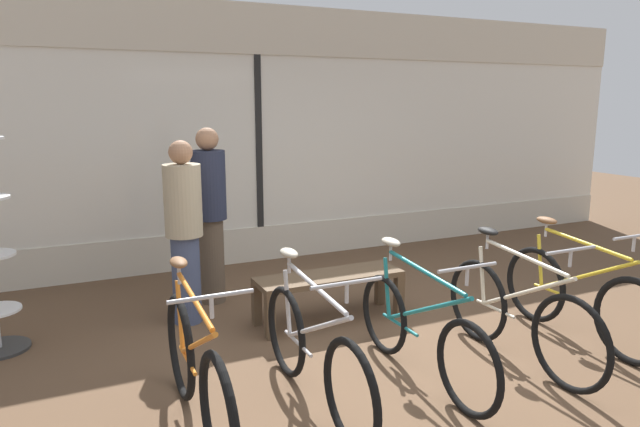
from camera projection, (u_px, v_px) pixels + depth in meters
The scene contains 10 objects.
ground_plane at pixel (393, 360), 4.57m from camera, with size 24.00×24.00×0.00m, color brown.
shop_back_wall at pixel (258, 134), 7.14m from camera, with size 12.00×0.08×3.20m.
bicycle_far_left at pixel (197, 372), 3.51m from camera, with size 0.46×1.74×1.05m.
bicycle_left at pixel (313, 353), 3.83m from camera, with size 0.46×1.72×1.02m.
bicycle_center at pixel (420, 332), 4.20m from camera, with size 0.46×1.71×1.01m.
bicycle_right at pixel (518, 315), 4.48m from camera, with size 0.46×1.69×1.04m.
bicycle_far_right at pixel (578, 297), 4.90m from camera, with size 0.46×1.72×1.04m.
display_bench at pixel (329, 283), 5.35m from camera, with size 1.40×0.44×0.45m.
customer_near_rack at pixel (210, 212), 5.74m from camera, with size 0.43×0.43×1.79m.
customer_by_window at pixel (184, 229), 5.20m from camera, with size 0.48×0.48×1.70m.
Camera 1 is at (-2.33, -3.61, 2.05)m, focal length 32.00 mm.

